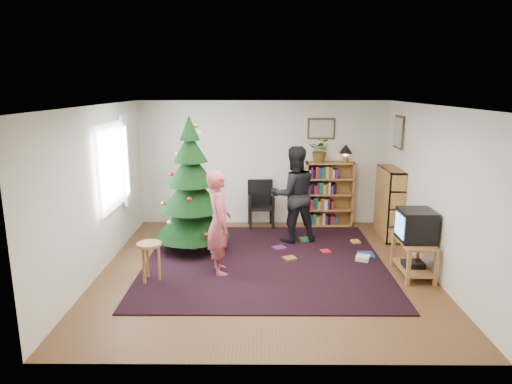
{
  "coord_description": "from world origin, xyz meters",
  "views": [
    {
      "loc": [
        -0.09,
        -6.63,
        2.76
      ],
      "look_at": [
        -0.14,
        0.55,
        1.1
      ],
      "focal_mm": 32.0,
      "sensor_mm": 36.0,
      "label": 1
    }
  ],
  "objects_px": {
    "person_standing": "(219,222)",
    "potted_plant": "(320,150)",
    "person_by_chair": "(294,195)",
    "stool": "(149,252)",
    "picture_right": "(399,132)",
    "bookshelf_back": "(329,193)",
    "crt_tv": "(416,225)",
    "bookshelf_right": "(389,202)",
    "tv_stand": "(414,255)",
    "christmas_tree": "(192,196)",
    "table_lamp": "(346,150)",
    "picture_back": "(321,129)",
    "armchair": "(261,202)"
  },
  "relations": [
    {
      "from": "crt_tv",
      "to": "christmas_tree",
      "type": "bearing_deg",
      "value": 162.63
    },
    {
      "from": "christmas_tree",
      "to": "bookshelf_back",
      "type": "bearing_deg",
      "value": 30.07
    },
    {
      "from": "bookshelf_back",
      "to": "crt_tv",
      "type": "bearing_deg",
      "value": -70.87
    },
    {
      "from": "tv_stand",
      "to": "armchair",
      "type": "distance_m",
      "value": 3.39
    },
    {
      "from": "person_standing",
      "to": "potted_plant",
      "type": "bearing_deg",
      "value": -50.21
    },
    {
      "from": "christmas_tree",
      "to": "potted_plant",
      "type": "bearing_deg",
      "value": 32.13
    },
    {
      "from": "christmas_tree",
      "to": "tv_stand",
      "type": "xyz_separation_m",
      "value": [
        3.45,
        -1.08,
        -0.65
      ]
    },
    {
      "from": "potted_plant",
      "to": "table_lamp",
      "type": "relative_size",
      "value": 1.35
    },
    {
      "from": "bookshelf_right",
      "to": "picture_right",
      "type": "bearing_deg",
      "value": -42.31
    },
    {
      "from": "person_by_chair",
      "to": "stool",
      "type": "bearing_deg",
      "value": 26.96
    },
    {
      "from": "picture_back",
      "to": "christmas_tree",
      "type": "height_order",
      "value": "christmas_tree"
    },
    {
      "from": "tv_stand",
      "to": "potted_plant",
      "type": "bearing_deg",
      "value": 113.08
    },
    {
      "from": "picture_right",
      "to": "bookshelf_right",
      "type": "distance_m",
      "value": 1.3
    },
    {
      "from": "bookshelf_back",
      "to": "stool",
      "type": "relative_size",
      "value": 2.21
    },
    {
      "from": "picture_right",
      "to": "tv_stand",
      "type": "relative_size",
      "value": 0.74
    },
    {
      "from": "picture_back",
      "to": "bookshelf_right",
      "type": "relative_size",
      "value": 0.42
    },
    {
      "from": "bookshelf_right",
      "to": "person_standing",
      "type": "xyz_separation_m",
      "value": [
        -3.02,
        -1.74,
        0.13
      ]
    },
    {
      "from": "potted_plant",
      "to": "table_lamp",
      "type": "height_order",
      "value": "potted_plant"
    },
    {
      "from": "tv_stand",
      "to": "stool",
      "type": "relative_size",
      "value": 1.38
    },
    {
      "from": "picture_right",
      "to": "bookshelf_right",
      "type": "relative_size",
      "value": 0.46
    },
    {
      "from": "armchair",
      "to": "bookshelf_right",
      "type": "bearing_deg",
      "value": -20.35
    },
    {
      "from": "tv_stand",
      "to": "table_lamp",
      "type": "relative_size",
      "value": 2.29
    },
    {
      "from": "picture_right",
      "to": "table_lamp",
      "type": "relative_size",
      "value": 1.7
    },
    {
      "from": "picture_back",
      "to": "person_by_chair",
      "type": "relative_size",
      "value": 0.31
    },
    {
      "from": "bookshelf_right",
      "to": "person_by_chair",
      "type": "xyz_separation_m",
      "value": [
        -1.8,
        -0.28,
        0.21
      ]
    },
    {
      "from": "picture_right",
      "to": "table_lamp",
      "type": "distance_m",
      "value": 1.11
    },
    {
      "from": "christmas_tree",
      "to": "potted_plant",
      "type": "distance_m",
      "value": 2.84
    },
    {
      "from": "picture_right",
      "to": "person_by_chair",
      "type": "height_order",
      "value": "picture_right"
    },
    {
      "from": "stool",
      "to": "person_by_chair",
      "type": "relative_size",
      "value": 0.34
    },
    {
      "from": "bookshelf_right",
      "to": "tv_stand",
      "type": "height_order",
      "value": "bookshelf_right"
    },
    {
      "from": "armchair",
      "to": "person_standing",
      "type": "xyz_separation_m",
      "value": [
        -0.63,
        -2.43,
        0.3
      ]
    },
    {
      "from": "crt_tv",
      "to": "person_by_chair",
      "type": "xyz_separation_m",
      "value": [
        -1.68,
        1.54,
        0.1
      ]
    },
    {
      "from": "potted_plant",
      "to": "table_lamp",
      "type": "xyz_separation_m",
      "value": [
        0.5,
        0.0,
        -0.0
      ]
    },
    {
      "from": "bookshelf_back",
      "to": "tv_stand",
      "type": "height_order",
      "value": "bookshelf_back"
    },
    {
      "from": "stool",
      "to": "bookshelf_right",
      "type": "bearing_deg",
      "value": 27.46
    },
    {
      "from": "tv_stand",
      "to": "potted_plant",
      "type": "height_order",
      "value": "potted_plant"
    },
    {
      "from": "crt_tv",
      "to": "armchair",
      "type": "distance_m",
      "value": 3.4
    },
    {
      "from": "christmas_tree",
      "to": "crt_tv",
      "type": "bearing_deg",
      "value": -17.37
    },
    {
      "from": "picture_right",
      "to": "stool",
      "type": "height_order",
      "value": "picture_right"
    },
    {
      "from": "crt_tv",
      "to": "stool",
      "type": "relative_size",
      "value": 0.9
    },
    {
      "from": "person_by_chair",
      "to": "potted_plant",
      "type": "distance_m",
      "value": 1.35
    },
    {
      "from": "bookshelf_right",
      "to": "armchair",
      "type": "height_order",
      "value": "bookshelf_right"
    },
    {
      "from": "armchair",
      "to": "tv_stand",
      "type": "bearing_deg",
      "value": -52.08
    },
    {
      "from": "crt_tv",
      "to": "stool",
      "type": "distance_m",
      "value": 3.9
    },
    {
      "from": "bookshelf_back",
      "to": "bookshelf_right",
      "type": "height_order",
      "value": "same"
    },
    {
      "from": "bookshelf_right",
      "to": "person_by_chair",
      "type": "distance_m",
      "value": 1.84
    },
    {
      "from": "potted_plant",
      "to": "stool",
      "type": "bearing_deg",
      "value": -134.7
    },
    {
      "from": "stool",
      "to": "person_by_chair",
      "type": "distance_m",
      "value": 2.87
    },
    {
      "from": "bookshelf_back",
      "to": "crt_tv",
      "type": "relative_size",
      "value": 2.46
    },
    {
      "from": "stool",
      "to": "person_standing",
      "type": "bearing_deg",
      "value": 19.22
    }
  ]
}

